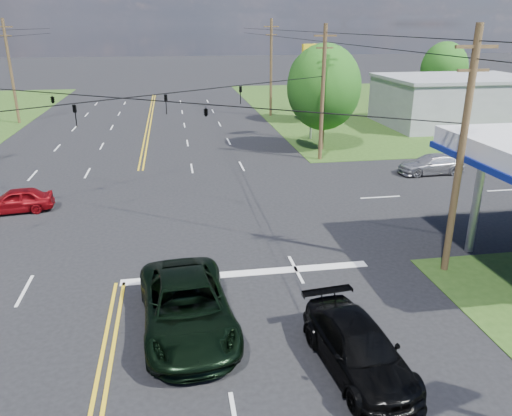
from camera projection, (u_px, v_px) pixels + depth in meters
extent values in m
plane|color=black|center=(133.00, 212.00, 26.72)|extent=(280.00, 280.00, 0.00)
cube|color=#264516|center=(438.00, 105.00, 61.75)|extent=(46.00, 48.00, 0.03)
cube|color=silver|center=(248.00, 273.00, 20.10)|extent=(10.00, 0.50, 0.02)
cube|color=gray|center=(456.00, 102.00, 49.11)|extent=(14.00, 10.00, 4.40)
cylinder|color=#A5A5AA|center=(476.00, 201.00, 21.30)|extent=(0.36, 0.36, 4.65)
cylinder|color=#48381E|center=(461.00, 157.00, 18.77)|extent=(0.28, 0.28, 9.50)
cube|color=#48381E|center=(477.00, 47.00, 17.40)|extent=(1.60, 0.12, 0.12)
cube|color=#48381E|center=(473.00, 70.00, 17.67)|extent=(1.20, 0.10, 0.10)
cylinder|color=#48381E|center=(323.00, 94.00, 35.42)|extent=(0.28, 0.28, 9.50)
cube|color=#48381E|center=(325.00, 36.00, 34.05)|extent=(1.60, 0.12, 0.12)
cube|color=#48381E|center=(325.00, 48.00, 34.33)|extent=(1.20, 0.10, 0.10)
cylinder|color=#48381E|center=(11.00, 72.00, 48.88)|extent=(0.28, 0.28, 10.00)
cube|color=#48381E|center=(4.00, 27.00, 47.42)|extent=(1.60, 0.12, 0.12)
cube|color=#48381E|center=(5.00, 36.00, 47.70)|extent=(1.20, 0.10, 0.10)
cylinder|color=#48381E|center=(271.00, 69.00, 52.91)|extent=(0.28, 0.28, 10.00)
cube|color=#48381E|center=(271.00, 27.00, 51.45)|extent=(1.60, 0.12, 0.12)
cube|color=#48381E|center=(271.00, 35.00, 51.73)|extent=(1.20, 0.10, 0.10)
imported|color=black|center=(75.00, 116.00, 23.19)|extent=(0.17, 0.21, 1.05)
imported|color=black|center=(166.00, 104.00, 26.50)|extent=(0.17, 0.21, 1.05)
imported|color=black|center=(241.00, 95.00, 30.01)|extent=(0.17, 0.21, 1.05)
imported|color=black|center=(53.00, 99.00, 26.64)|extent=(1.24, 0.26, 0.50)
imported|color=black|center=(206.00, 111.00, 22.85)|extent=(1.24, 0.26, 0.50)
cylinder|color=black|center=(393.00, 36.00, 23.80)|extent=(0.04, 100.00, 0.04)
cylinder|color=black|center=(392.00, 49.00, 24.01)|extent=(0.04, 100.00, 0.04)
cylinder|color=#48381E|center=(322.00, 129.00, 39.42)|extent=(0.36, 0.36, 3.30)
ellipsoid|color=#194512|center=(324.00, 87.00, 38.31)|extent=(5.70, 5.70, 6.60)
cylinder|color=#48381E|center=(312.00, 107.00, 50.99)|extent=(0.36, 0.36, 2.86)
ellipsoid|color=#194512|center=(313.00, 79.00, 50.02)|extent=(4.94, 4.94, 5.72)
cylinder|color=#48381E|center=(441.00, 95.00, 59.21)|extent=(0.36, 0.36, 3.08)
ellipsoid|color=#194512|center=(444.00, 69.00, 58.17)|extent=(5.32, 5.32, 6.16)
imported|color=black|center=(187.00, 307.00, 16.13)|extent=(3.28, 6.33, 1.71)
imported|color=black|center=(358.00, 348.00, 14.28)|extent=(2.52, 5.12, 1.43)
imported|color=maroon|center=(16.00, 200.00, 26.48)|extent=(3.95, 2.00, 1.29)
imported|color=#A3A2A7|center=(431.00, 164.00, 33.31)|extent=(4.50, 1.95, 1.29)
cylinder|color=#A5A5AA|center=(312.00, 93.00, 42.20)|extent=(0.20, 0.20, 7.98)
cube|color=gold|center=(314.00, 51.00, 41.03)|extent=(2.15, 0.98, 1.10)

